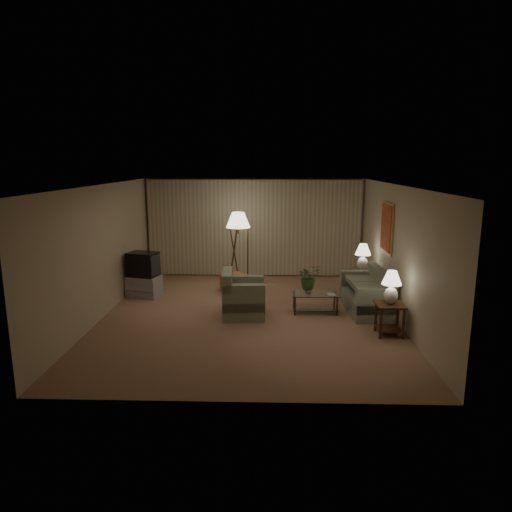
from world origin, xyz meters
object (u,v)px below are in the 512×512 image
(armchair, at_px, (244,298))
(floor_lamp, at_px, (238,247))
(tv_cabinet, at_px, (144,286))
(sofa, at_px, (366,295))
(side_table_far, at_px, (362,278))
(coffee_table, at_px, (315,300))
(table_lamp_far, at_px, (363,255))
(side_table_near, at_px, (390,314))
(table_lamp_near, at_px, (391,284))
(vase, at_px, (308,290))
(ottoman, at_px, (233,282))
(crt_tv, at_px, (143,264))

(armchair, xyz_separation_m, floor_lamp, (-0.27, 2.44, 0.61))
(tv_cabinet, bearing_deg, floor_lamp, 42.44)
(sofa, height_order, side_table_far, sofa)
(coffee_table, distance_m, tv_cabinet, 4.09)
(floor_lamp, bearing_deg, table_lamp_far, -15.28)
(coffee_table, bearing_deg, sofa, 5.22)
(side_table_far, bearing_deg, side_table_near, -90.00)
(table_lamp_near, relative_size, floor_lamp, 0.33)
(armchair, distance_m, side_table_far, 3.19)
(side_table_near, height_order, table_lamp_near, table_lamp_near)
(vase, bearing_deg, floor_lamp, 126.77)
(side_table_near, relative_size, table_lamp_near, 0.96)
(table_lamp_near, height_order, vase, table_lamp_near)
(coffee_table, distance_m, floor_lamp, 2.90)
(coffee_table, distance_m, vase, 0.27)
(sofa, xyz_separation_m, armchair, (-2.60, -0.36, 0.02))
(sofa, xyz_separation_m, table_lamp_near, (0.15, -1.35, 0.61))
(table_lamp_near, relative_size, ottoman, 0.97)
(side_table_near, bearing_deg, table_lamp_far, 90.00)
(armchair, xyz_separation_m, coffee_table, (1.51, 0.26, -0.10))
(tv_cabinet, height_order, vase, vase)
(crt_tv, bearing_deg, side_table_near, -8.66)
(ottoman, bearing_deg, floor_lamp, 78.88)
(table_lamp_near, xyz_separation_m, floor_lamp, (-3.02, 3.43, 0.02))
(side_table_near, distance_m, crt_tv, 5.70)
(side_table_near, relative_size, ottoman, 0.94)
(side_table_far, bearing_deg, sofa, -96.84)
(ottoman, distance_m, vase, 2.38)
(sofa, distance_m, coffee_table, 1.10)
(side_table_far, xyz_separation_m, table_lamp_near, (-0.00, -2.60, 0.56))
(sofa, height_order, side_table_near, sofa)
(table_lamp_far, bearing_deg, coffee_table, -132.69)
(armchair, height_order, crt_tv, crt_tv)
(tv_cabinet, xyz_separation_m, floor_lamp, (2.18, 1.12, 0.74))
(armchair, height_order, vase, armchair)
(table_lamp_near, distance_m, table_lamp_far, 2.60)
(ottoman, bearing_deg, tv_cabinet, -165.20)
(table_lamp_far, distance_m, vase, 2.00)
(side_table_far, height_order, floor_lamp, floor_lamp)
(table_lamp_near, distance_m, crt_tv, 5.69)
(table_lamp_far, height_order, floor_lamp, floor_lamp)
(armchair, bearing_deg, crt_tv, 58.27)
(armchair, bearing_deg, coffee_table, -83.49)
(sofa, xyz_separation_m, floor_lamp, (-2.87, 2.08, 0.63))
(table_lamp_far, height_order, vase, table_lamp_far)
(sofa, height_order, table_lamp_far, table_lamp_far)
(table_lamp_far, bearing_deg, table_lamp_near, -90.00)
(sofa, bearing_deg, crt_tv, -104.29)
(side_table_near, relative_size, table_lamp_far, 0.93)
(sofa, xyz_separation_m, table_lamp_far, (0.15, 1.25, 0.62))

